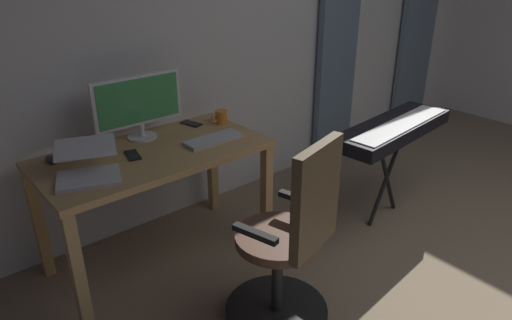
# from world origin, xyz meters

# --- Properties ---
(back_room_partition) EXTENTS (5.67, 0.10, 2.80)m
(back_room_partition) POSITION_xyz_m (0.00, -2.65, 1.40)
(back_room_partition) COLOR silver
(back_room_partition) RESTS_ON ground
(curtain_left_panel) EXTENTS (0.53, 0.06, 2.34)m
(curtain_left_panel) POSITION_xyz_m (-1.81, -2.54, 1.17)
(curtain_left_panel) COLOR slate
(curtain_left_panel) RESTS_ON ground
(curtain_right_panel) EXTENTS (0.46, 0.06, 2.34)m
(curtain_right_panel) POSITION_xyz_m (-0.56, -2.54, 1.17)
(curtain_right_panel) COLOR slate
(curtain_right_panel) RESTS_ON ground
(desk) EXTENTS (1.33, 0.69, 0.75)m
(desk) POSITION_xyz_m (1.49, -2.15, 0.65)
(desk) COLOR tan
(desk) RESTS_ON ground
(office_chair) EXTENTS (0.56, 0.56, 1.06)m
(office_chair) POSITION_xyz_m (1.26, -1.22, 0.48)
(office_chair) COLOR black
(office_chair) RESTS_ON ground
(computer_monitor) EXTENTS (0.57, 0.18, 0.40)m
(computer_monitor) POSITION_xyz_m (1.44, -2.38, 0.98)
(computer_monitor) COLOR white
(computer_monitor) RESTS_ON desk
(computer_keyboard) EXTENTS (0.37, 0.13, 0.02)m
(computer_keyboard) POSITION_xyz_m (1.13, -2.04, 0.77)
(computer_keyboard) COLOR #B7BCC1
(computer_keyboard) RESTS_ON desk
(laptop) EXTENTS (0.41, 0.43, 0.15)m
(laptop) POSITION_xyz_m (1.91, -2.07, 0.81)
(laptop) COLOR silver
(laptop) RESTS_ON desk
(computer_mouse) EXTENTS (0.06, 0.10, 0.04)m
(computer_mouse) POSITION_xyz_m (2.00, -2.38, 0.77)
(computer_mouse) COLOR #333338
(computer_mouse) RESTS_ON desk
(cell_phone_by_monitor) EXTENTS (0.10, 0.16, 0.01)m
(cell_phone_by_monitor) POSITION_xyz_m (1.07, -2.39, 0.76)
(cell_phone_by_monitor) COLOR black
(cell_phone_by_monitor) RESTS_ON desk
(cell_phone_face_up) EXTENTS (0.10, 0.16, 0.01)m
(cell_phone_face_up) POSITION_xyz_m (1.61, -2.16, 0.76)
(cell_phone_face_up) COLOR black
(cell_phone_face_up) RESTS_ON desk
(mug_coffee) EXTENTS (0.13, 0.08, 0.09)m
(mug_coffee) POSITION_xyz_m (0.91, -2.27, 0.80)
(mug_coffee) COLOR orange
(mug_coffee) RESTS_ON desk
(piano_keyboard) EXTENTS (1.08, 0.42, 0.76)m
(piano_keyboard) POSITION_xyz_m (-0.02, -1.53, 0.69)
(piano_keyboard) COLOR black
(piano_keyboard) RESTS_ON ground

